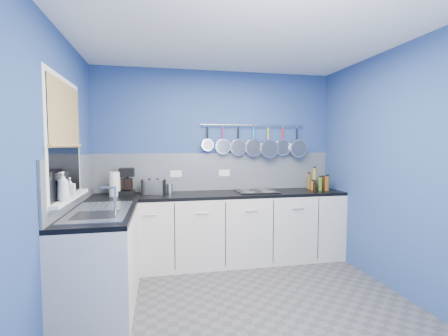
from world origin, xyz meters
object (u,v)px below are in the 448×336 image
object	(u,v)px
soap_bottle_a	(63,186)
soap_bottle_b	(70,187)
canister	(170,189)
paper_towel	(115,184)
coffee_maker	(127,182)
hob	(256,191)
toaster	(154,187)

from	to	relation	value
soap_bottle_a	soap_bottle_b	xyz separation A→B (m)	(0.00, 0.20, -0.03)
soap_bottle_a	canister	xyz separation A→B (m)	(0.89, 1.27, -0.21)
paper_towel	canister	size ratio (longest dim) A/B	2.47
paper_towel	coffee_maker	bearing A→B (deg)	20.20
hob	canister	bearing A→B (deg)	174.86
toaster	canister	world-z (taller)	toaster
soap_bottle_b	toaster	xyz separation A→B (m)	(0.69, 1.04, -0.15)
soap_bottle_a	canister	size ratio (longest dim) A/B	2.04
soap_bottle_a	hob	distance (m)	2.34
soap_bottle_b	paper_towel	bearing A→B (deg)	75.81
soap_bottle_a	coffee_maker	world-z (taller)	soap_bottle_a
toaster	canister	bearing A→B (deg)	26.51
paper_towel	coffee_maker	xyz separation A→B (m)	(0.13, 0.05, 0.02)
soap_bottle_a	soap_bottle_b	size ratio (longest dim) A/B	1.39
coffee_maker	paper_towel	bearing A→B (deg)	-161.04
hob	soap_bottle_a	bearing A→B (deg)	-149.69
paper_towel	hob	bearing A→B (deg)	0.39
paper_towel	hob	world-z (taller)	paper_towel
toaster	soap_bottle_a	bearing A→B (deg)	-100.32
coffee_maker	toaster	distance (m)	0.33
soap_bottle_a	hob	bearing A→B (deg)	30.31
toaster	soap_bottle_b	bearing A→B (deg)	-104.84
soap_bottle_a	hob	size ratio (longest dim) A/B	0.46
coffee_maker	canister	distance (m)	0.53
coffee_maker	toaster	xyz separation A→B (m)	(0.32, 0.04, -0.07)
coffee_maker	toaster	world-z (taller)	coffee_maker
soap_bottle_a	paper_towel	size ratio (longest dim) A/B	0.83
coffee_maker	hob	size ratio (longest dim) A/B	0.64
coffee_maker	toaster	size ratio (longest dim) A/B	1.18
canister	hob	xyz separation A→B (m)	(1.12, -0.10, -0.05)
soap_bottle_b	toaster	distance (m)	1.26
coffee_maker	toaster	bearing A→B (deg)	5.31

